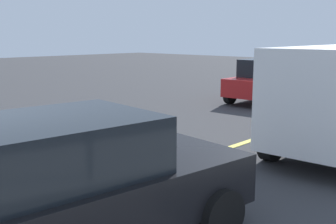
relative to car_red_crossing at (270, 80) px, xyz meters
name	(u,v)px	position (x,y,z in m)	size (l,w,h in m)	color
lane_marking_centre	(128,182)	(-9.21, -2.63, -0.79)	(28.00, 0.16, 0.01)	#E0D14C
car_red_crossing	(270,80)	(0.00, 0.00, 0.00)	(4.09, 2.17, 1.58)	red
car_black_mid_road	(74,184)	(-11.08, -3.87, 0.00)	(4.19, 2.41, 1.57)	black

